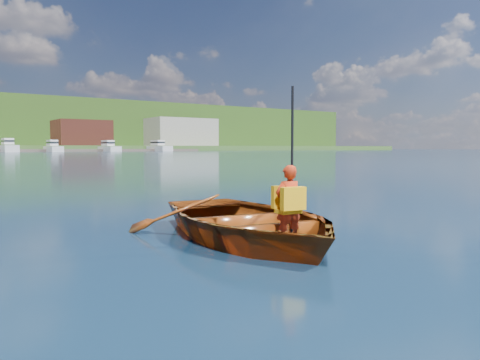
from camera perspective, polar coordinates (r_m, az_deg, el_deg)
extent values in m
plane|color=#142B42|center=(7.23, -4.96, -6.86)|extent=(600.00, 600.00, 0.00)
imported|color=brown|center=(6.93, 0.86, -4.99)|extent=(3.51, 4.50, 0.85)
imported|color=#B12910|center=(6.18, 5.90, -2.95)|extent=(0.41, 0.30, 1.03)
cube|color=#F4B410|center=(6.07, 6.51, -2.27)|extent=(0.35, 0.15, 0.30)
cube|color=#F4B410|center=(6.27, 5.32, -2.06)|extent=(0.35, 0.13, 0.30)
cube|color=#F4B410|center=(6.19, 5.89, -3.82)|extent=(0.33, 0.26, 0.05)
cylinder|color=black|center=(6.34, 6.36, 1.97)|extent=(0.04, 0.04, 2.08)
cube|color=maroon|center=(177.99, -18.75, 5.44)|extent=(18.00, 16.00, 9.00)
cube|color=#9C978F|center=(192.80, -7.18, 5.79)|extent=(26.00, 16.00, 11.00)
cube|color=silver|center=(150.71, -26.38, 3.40)|extent=(3.73, 13.31, 2.20)
cube|color=silver|center=(152.03, -26.47, 4.24)|extent=(2.61, 5.99, 1.80)
cube|color=black|center=(152.03, -26.48, 4.28)|extent=(2.68, 6.26, 0.50)
cube|color=silver|center=(152.94, -21.80, 3.48)|extent=(3.34, 11.94, 1.85)
cube|color=silver|center=(154.11, -21.92, 4.23)|extent=(2.34, 5.37, 1.80)
cube|color=black|center=(154.11, -21.92, 4.27)|extent=(2.41, 5.61, 0.50)
cube|color=silver|center=(157.66, -15.64, 3.63)|extent=(3.60, 12.85, 1.87)
cube|color=silver|center=(158.88, -15.81, 4.36)|extent=(2.52, 5.78, 1.80)
cube|color=black|center=(158.88, -15.81, 4.39)|extent=(2.59, 6.04, 0.50)
cube|color=silver|center=(164.20, -9.81, 3.75)|extent=(3.79, 13.54, 2.06)
cube|color=silver|center=(165.44, -10.01, 4.49)|extent=(2.65, 6.09, 1.80)
cube|color=black|center=(165.44, -10.01, 4.53)|extent=(2.73, 6.36, 0.50)
cylinder|color=#382314|center=(302.44, -11.51, 7.46)|extent=(0.80, 0.80, 3.40)
sphere|color=#345E22|center=(302.75, -11.52, 8.31)|extent=(6.35, 6.35, 6.35)
cylinder|color=#382314|center=(254.84, -21.86, 6.57)|extent=(0.80, 0.80, 3.28)
sphere|color=#345E22|center=(255.09, -21.89, 7.55)|extent=(6.12, 6.12, 6.12)
cylinder|color=#382314|center=(259.98, -2.63, 5.49)|extent=(0.80, 0.80, 2.46)
sphere|color=#345E22|center=(260.09, -2.63, 6.21)|extent=(4.60, 4.60, 4.60)
cylinder|color=#382314|center=(247.93, -4.06, 5.29)|extent=(0.80, 0.80, 2.99)
sphere|color=#345E22|center=(248.05, -4.07, 6.21)|extent=(5.57, 5.57, 5.57)
cylinder|color=#382314|center=(256.42, -21.40, 6.56)|extent=(0.80, 0.80, 2.79)
sphere|color=#345E22|center=(256.63, -21.43, 7.39)|extent=(5.21, 5.21, 5.21)
cylinder|color=#382314|center=(258.54, -5.57, 5.88)|extent=(0.80, 0.80, 3.83)
sphere|color=#345E22|center=(258.76, -5.58, 7.01)|extent=(7.16, 7.16, 7.16)
cylinder|color=#382314|center=(280.41, -11.40, 6.94)|extent=(0.80, 0.80, 3.72)
sphere|color=#345E22|center=(280.72, -11.41, 7.95)|extent=(6.95, 6.95, 6.95)
cylinder|color=#382314|center=(298.68, -10.65, 7.30)|extent=(0.80, 0.80, 3.23)
sphere|color=#345E22|center=(298.96, -10.66, 8.12)|extent=(6.02, 6.02, 6.02)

